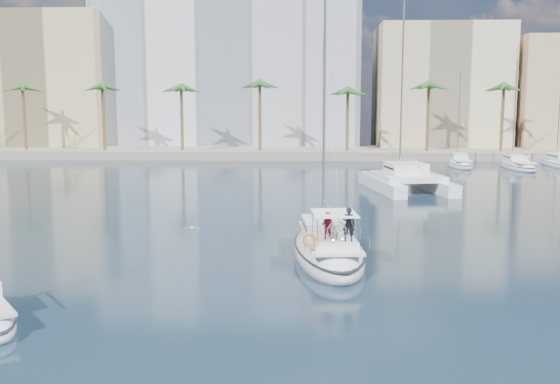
{
  "coord_description": "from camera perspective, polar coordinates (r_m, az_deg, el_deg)",
  "views": [
    {
      "loc": [
        0.4,
        -31.9,
        7.95
      ],
      "look_at": [
        -0.89,
        1.5,
        3.16
      ],
      "focal_mm": 40.0,
      "sensor_mm": 36.0,
      "label": 1
    }
  ],
  "objects": [
    {
      "name": "building_beige",
      "position": [
        104.18,
        14.36,
        9.03
      ],
      "size": [
        20.0,
        14.0,
        20.0
      ],
      "primitive_type": "cube",
      "color": "beige",
      "rests_on": "ground"
    },
    {
      "name": "palm_centre",
      "position": [
        88.93,
        1.98,
        9.65
      ],
      "size": [
        3.6,
        3.6,
        12.3
      ],
      "color": "brown",
      "rests_on": "ground"
    },
    {
      "name": "palm_right",
      "position": [
        95.07,
        23.21,
        8.91
      ],
      "size": [
        3.6,
        3.6,
        12.3
      ],
      "color": "brown",
      "rests_on": "ground"
    },
    {
      "name": "seagull",
      "position": [
        37.82,
        -8.05,
        -3.29
      ],
      "size": [
        1.01,
        0.43,
        0.19
      ],
      "color": "silver",
      "rests_on": "ground"
    },
    {
      "name": "main_sloop",
      "position": [
        32.35,
        4.4,
        -5.17
      ],
      "size": [
        4.32,
        11.03,
        16.02
      ],
      "rotation": [
        0.0,
        0.0,
        0.08
      ],
      "color": "silver",
      "rests_on": "ground"
    },
    {
      "name": "catamaran",
      "position": [
        58.5,
        11.45,
        1.31
      ],
      "size": [
        7.76,
        12.65,
        17.3
      ],
      "rotation": [
        0.0,
        0.0,
        0.16
      ],
      "color": "silver",
      "rests_on": "ground"
    },
    {
      "name": "moored_yacht_b",
      "position": [
        81.6,
        20.87,
        2.02
      ],
      "size": [
        3.32,
        10.83,
        13.72
      ],
      "primitive_type": null,
      "rotation": [
        0.0,
        0.0,
        -0.02
      ],
      "color": "silver",
      "rests_on": "ground"
    },
    {
      "name": "palm_left",
      "position": [
        95.35,
        -19.18,
        9.11
      ],
      "size": [
        3.6,
        3.6,
        12.3
      ],
      "color": "brown",
      "rests_on": "ground"
    },
    {
      "name": "ground",
      "position": [
        32.88,
        1.46,
        -5.84
      ],
      "size": [
        160.0,
        160.0,
        0.0
      ],
      "primitive_type": "plane",
      "color": "black",
      "rests_on": "ground"
    },
    {
      "name": "building_modern",
      "position": [
        105.8,
        -4.61,
        11.4
      ],
      "size": [
        42.0,
        16.0,
        28.0
      ],
      "primitive_type": "cube",
      "color": "silver",
      "rests_on": "ground"
    },
    {
      "name": "moored_yacht_a",
      "position": [
        81.68,
        16.1,
        2.25
      ],
      "size": [
        3.37,
        9.52,
        11.9
      ],
      "primitive_type": null,
      "rotation": [
        0.0,
        0.0,
        -0.07
      ],
      "color": "silver",
      "rests_on": "ground"
    },
    {
      "name": "quay",
      "position": [
        93.19,
        1.97,
        3.62
      ],
      "size": [
        120.0,
        14.0,
        1.2
      ],
      "primitive_type": "cube",
      "color": "gray",
      "rests_on": "ground"
    },
    {
      "name": "building_tan_left",
      "position": [
        109.49,
        -20.85,
        9.22
      ],
      "size": [
        22.0,
        14.0,
        22.0
      ],
      "primitive_type": "cube",
      "color": "tan",
      "rests_on": "ground"
    }
  ]
}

